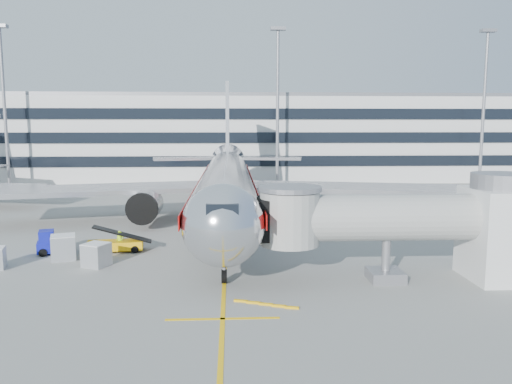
{
  "coord_description": "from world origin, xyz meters",
  "views": [
    {
      "loc": [
        0.52,
        -39.05,
        10.06
      ],
      "look_at": [
        2.75,
        6.18,
        4.0
      ],
      "focal_mm": 35.0,
      "sensor_mm": 36.0,
      "label": 1
    }
  ],
  "objects_px": {
    "main_jet": "(227,183)",
    "cargo_container_right": "(63,247)",
    "belt_loader": "(115,244)",
    "cargo_container_front": "(96,255)",
    "baggage_tug": "(52,244)",
    "ramp_worker": "(120,241)"
  },
  "relations": [
    {
      "from": "main_jet",
      "to": "belt_loader",
      "type": "bearing_deg",
      "value": -128.12
    },
    {
      "from": "belt_loader",
      "to": "cargo_container_right",
      "type": "bearing_deg",
      "value": -148.43
    },
    {
      "from": "cargo_container_right",
      "to": "cargo_container_front",
      "type": "relative_size",
      "value": 1.04
    },
    {
      "from": "main_jet",
      "to": "cargo_container_front",
      "type": "xyz_separation_m",
      "value": [
        -9.23,
        -15.37,
        -3.39
      ]
    },
    {
      "from": "belt_loader",
      "to": "cargo_container_front",
      "type": "relative_size",
      "value": 2.23
    },
    {
      "from": "baggage_tug",
      "to": "ramp_worker",
      "type": "distance_m",
      "value": 5.22
    },
    {
      "from": "main_jet",
      "to": "ramp_worker",
      "type": "xyz_separation_m",
      "value": [
        -8.47,
        -11.11,
        -3.4
      ]
    },
    {
      "from": "cargo_container_right",
      "to": "ramp_worker",
      "type": "bearing_deg",
      "value": 30.79
    },
    {
      "from": "ramp_worker",
      "to": "cargo_container_right",
      "type": "bearing_deg",
      "value": -165.33
    },
    {
      "from": "main_jet",
      "to": "belt_loader",
      "type": "height_order",
      "value": "main_jet"
    },
    {
      "from": "main_jet",
      "to": "belt_loader",
      "type": "relative_size",
      "value": 10.94
    },
    {
      "from": "main_jet",
      "to": "cargo_container_right",
      "type": "relative_size",
      "value": 23.39
    },
    {
      "from": "baggage_tug",
      "to": "cargo_container_front",
      "type": "height_order",
      "value": "baggage_tug"
    },
    {
      "from": "main_jet",
      "to": "ramp_worker",
      "type": "distance_m",
      "value": 14.38
    },
    {
      "from": "belt_loader",
      "to": "ramp_worker",
      "type": "bearing_deg",
      "value": 23.04
    },
    {
      "from": "belt_loader",
      "to": "baggage_tug",
      "type": "xyz_separation_m",
      "value": [
        -4.82,
        -0.4,
        0.21
      ]
    },
    {
      "from": "main_jet",
      "to": "cargo_container_right",
      "type": "height_order",
      "value": "main_jet"
    },
    {
      "from": "belt_loader",
      "to": "ramp_worker",
      "type": "relative_size",
      "value": 2.8
    },
    {
      "from": "cargo_container_right",
      "to": "cargo_container_front",
      "type": "bearing_deg",
      "value": -34.22
    },
    {
      "from": "ramp_worker",
      "to": "belt_loader",
      "type": "bearing_deg",
      "value": -173.08
    },
    {
      "from": "cargo_container_front",
      "to": "belt_loader",
      "type": "bearing_deg",
      "value": 84.54
    },
    {
      "from": "main_jet",
      "to": "baggage_tug",
      "type": "xyz_separation_m",
      "value": [
        -13.66,
        -11.67,
        -3.41
      ]
    }
  ]
}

